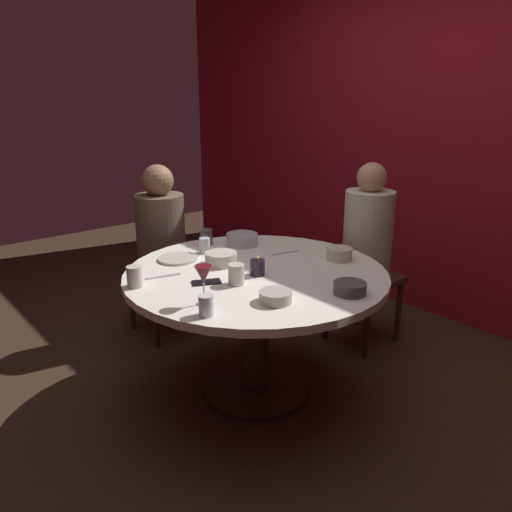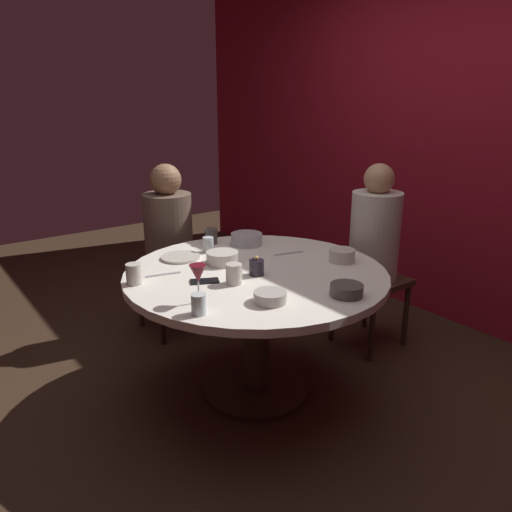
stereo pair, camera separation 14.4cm
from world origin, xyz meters
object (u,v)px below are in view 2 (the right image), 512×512
seated_diner_back (375,238)px  bowl_salad_center (347,290)px  bowl_rice_portion (222,258)px  bowl_small_white (342,255)px  dining_table (256,296)px  dinner_plate (181,257)px  cup_by_left_diner (234,274)px  candle_holder (257,267)px  wine_glass (198,275)px  cup_by_right_diner (211,236)px  cup_near_candle (208,245)px  bowl_serving_large (247,239)px  cup_center_front (199,304)px  bowl_sauce_side (270,297)px  seated_diner_left (168,231)px  cup_far_edge (134,274)px  cell_phone (205,281)px

seated_diner_back → bowl_salad_center: (0.52, -0.82, 0.01)m
bowl_rice_portion → bowl_small_white: bearing=56.4°
dining_table → dinner_plate: size_ratio=6.21×
bowl_small_white → cup_by_left_diner: bearing=-96.7°
cup_by_left_diner → candle_holder: bearing=101.2°
dinner_plate → bowl_small_white: (0.58, 0.69, 0.03)m
wine_glass → dinner_plate: size_ratio=0.79×
dining_table → cup_by_right_diner: size_ratio=14.42×
dinner_plate → cup_near_candle: size_ratio=2.48×
bowl_serving_large → cup_center_front: cup_center_front is taller
cup_center_front → cup_by_left_diner: bearing=122.2°
cup_by_right_diner → bowl_rice_portion: bearing=-23.3°
dining_table → bowl_sauce_side: (0.37, -0.20, 0.17)m
seated_diner_back → cup_near_candle: seated_diner_back is taller
bowl_sauce_side → cup_center_front: cup_center_front is taller
dining_table → cup_by_left_diner: bearing=-66.4°
dinner_plate → bowl_rice_portion: bearing=32.4°
candle_holder → bowl_rice_portion: 0.26m
dining_table → cup_near_candle: size_ratio=15.42×
bowl_salad_center → cup_center_front: 0.68m
bowl_serving_large → cup_by_right_diner: size_ratio=2.02×
seated_diner_left → cup_by_left_diner: seated_diner_left is taller
wine_glass → cup_near_candle: wine_glass is taller
wine_glass → cup_far_edge: wine_glass is taller
cup_center_front → cup_far_edge: (-0.49, -0.07, 0.01)m
bowl_rice_portion → cup_by_right_diner: 0.40m
cell_phone → bowl_serving_large: size_ratio=0.73×
seated_diner_left → cup_by_right_diner: seated_diner_left is taller
bowl_small_white → cup_by_right_diner: (-0.73, -0.39, 0.01)m
seated_diner_left → candle_holder: size_ratio=11.48×
bowl_serving_large → bowl_sauce_side: 0.90m
wine_glass → dinner_plate: 0.65m
seated_diner_left → seated_diner_back: bearing=43.8°
dining_table → cup_center_front: 0.62m
wine_glass → cup_by_left_diner: size_ratio=1.73×
seated_diner_left → cup_by_left_diner: (1.07, -0.20, 0.05)m
candle_holder → cup_center_front: 0.53m
dinner_plate → bowl_small_white: size_ratio=1.56×
seated_diner_left → wine_glass: (1.17, -0.45, 0.12)m
dinner_plate → cup_center_front: 0.77m
bowl_sauce_side → cup_near_candle: cup_near_candle is taller
bowl_salad_center → bowl_rice_portion: 0.75m
bowl_serving_large → cup_by_left_diner: cup_by_left_diner is taller
candle_holder → cup_by_left_diner: size_ratio=1.01×
cell_phone → cup_by_right_diner: (-0.54, 0.38, 0.04)m
seated_diner_left → dinner_plate: size_ratio=5.31×
wine_glass → bowl_sauce_side: wine_glass is taller
dining_table → cup_by_right_diner: cup_by_right_diner is taller
seated_diner_left → cup_center_front: (1.27, -0.52, 0.04)m
candle_holder → cup_by_left_diner: (0.03, -0.16, 0.01)m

